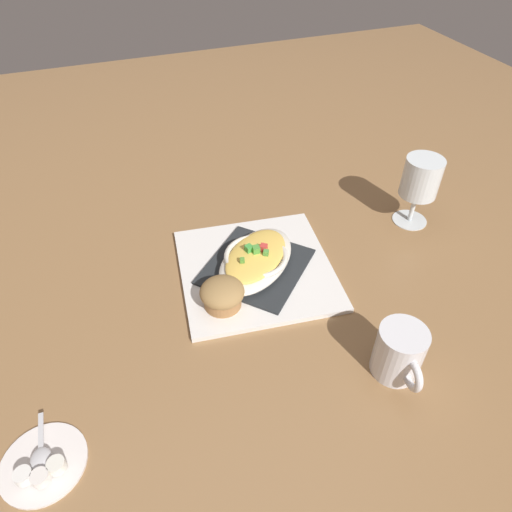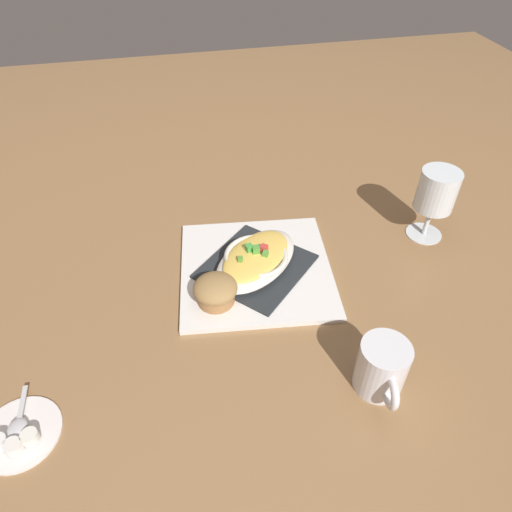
{
  "view_description": "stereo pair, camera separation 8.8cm",
  "coord_description": "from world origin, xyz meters",
  "px_view_note": "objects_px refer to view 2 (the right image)",
  "views": [
    {
      "loc": [
        0.23,
        0.61,
        0.64
      ],
      "look_at": [
        0.0,
        0.0,
        0.04
      ],
      "focal_mm": 32.09,
      "sensor_mm": 36.0,
      "label": 1
    },
    {
      "loc": [
        0.14,
        0.64,
        0.64
      ],
      "look_at": [
        0.0,
        0.0,
        0.04
      ],
      "focal_mm": 32.09,
      "sensor_mm": 36.0,
      "label": 2
    }
  ],
  "objects_px": {
    "square_plate": "(256,269)",
    "coffee_mug": "(381,370)",
    "spoon": "(18,427)",
    "creamer_cup_2": "(30,437)",
    "gratin_dish": "(256,258)",
    "muffin": "(216,291)",
    "creamer_cup_1": "(13,447)",
    "stemmed_glass": "(436,194)",
    "creamer_saucer": "(20,433)"
  },
  "relations": [
    {
      "from": "stemmed_glass",
      "to": "creamer_cup_2",
      "type": "distance_m",
      "value": 0.83
    },
    {
      "from": "square_plate",
      "to": "coffee_mug",
      "type": "xyz_separation_m",
      "value": [
        -0.13,
        0.29,
        0.04
      ]
    },
    {
      "from": "stemmed_glass",
      "to": "spoon",
      "type": "xyz_separation_m",
      "value": [
        0.79,
        0.29,
        -0.09
      ]
    },
    {
      "from": "coffee_mug",
      "to": "stemmed_glass",
      "type": "bearing_deg",
      "value": -127.73
    },
    {
      "from": "coffee_mug",
      "to": "stemmed_glass",
      "type": "relative_size",
      "value": 0.7
    },
    {
      "from": "spoon",
      "to": "creamer_cup_1",
      "type": "xyz_separation_m",
      "value": [
        0.0,
        0.03,
        0.0
      ]
    },
    {
      "from": "square_plate",
      "to": "muffin",
      "type": "relative_size",
      "value": 3.67
    },
    {
      "from": "stemmed_glass",
      "to": "creamer_saucer",
      "type": "relative_size",
      "value": 1.33
    },
    {
      "from": "gratin_dish",
      "to": "muffin",
      "type": "xyz_separation_m",
      "value": [
        0.09,
        0.07,
        0.0
      ]
    },
    {
      "from": "creamer_cup_1",
      "to": "creamer_saucer",
      "type": "bearing_deg",
      "value": -91.01
    },
    {
      "from": "coffee_mug",
      "to": "stemmed_glass",
      "type": "height_order",
      "value": "stemmed_glass"
    },
    {
      "from": "square_plate",
      "to": "creamer_cup_2",
      "type": "height_order",
      "value": "creamer_cup_2"
    },
    {
      "from": "muffin",
      "to": "creamer_cup_2",
      "type": "bearing_deg",
      "value": 34.51
    },
    {
      "from": "muffin",
      "to": "creamer_saucer",
      "type": "xyz_separation_m",
      "value": [
        0.32,
        0.19,
        -0.03
      ]
    },
    {
      "from": "creamer_cup_1",
      "to": "creamer_cup_2",
      "type": "bearing_deg",
      "value": -155.23
    },
    {
      "from": "coffee_mug",
      "to": "spoon",
      "type": "distance_m",
      "value": 0.54
    },
    {
      "from": "creamer_cup_2",
      "to": "spoon",
      "type": "bearing_deg",
      "value": -45.05
    },
    {
      "from": "muffin",
      "to": "creamer_saucer",
      "type": "distance_m",
      "value": 0.37
    },
    {
      "from": "square_plate",
      "to": "muffin",
      "type": "xyz_separation_m",
      "value": [
        0.09,
        0.07,
        0.03
      ]
    },
    {
      "from": "gratin_dish",
      "to": "creamer_saucer",
      "type": "relative_size",
      "value": 1.97
    },
    {
      "from": "square_plate",
      "to": "coffee_mug",
      "type": "height_order",
      "value": "coffee_mug"
    },
    {
      "from": "gratin_dish",
      "to": "coffee_mug",
      "type": "xyz_separation_m",
      "value": [
        -0.13,
        0.29,
        0.01
      ]
    },
    {
      "from": "creamer_saucer",
      "to": "creamer_cup_2",
      "type": "bearing_deg",
      "value": 140.56
    },
    {
      "from": "creamer_saucer",
      "to": "creamer_cup_2",
      "type": "xyz_separation_m",
      "value": [
        -0.02,
        0.02,
        0.01
      ]
    },
    {
      "from": "gratin_dish",
      "to": "coffee_mug",
      "type": "relative_size",
      "value": 2.13
    },
    {
      "from": "spoon",
      "to": "creamer_cup_2",
      "type": "height_order",
      "value": "creamer_cup_2"
    },
    {
      "from": "muffin",
      "to": "coffee_mug",
      "type": "relative_size",
      "value": 0.74
    },
    {
      "from": "gratin_dish",
      "to": "creamer_cup_2",
      "type": "distance_m",
      "value": 0.47
    },
    {
      "from": "muffin",
      "to": "creamer_cup_2",
      "type": "distance_m",
      "value": 0.36
    },
    {
      "from": "stemmed_glass",
      "to": "gratin_dish",
      "type": "bearing_deg",
      "value": 5.08
    },
    {
      "from": "creamer_cup_1",
      "to": "coffee_mug",
      "type": "bearing_deg",
      "value": 179.02
    },
    {
      "from": "stemmed_glass",
      "to": "creamer_saucer",
      "type": "height_order",
      "value": "stemmed_glass"
    },
    {
      "from": "creamer_saucer",
      "to": "spoon",
      "type": "xyz_separation_m",
      "value": [
        -0.0,
        -0.0,
        0.01
      ]
    },
    {
      "from": "coffee_mug",
      "to": "creamer_cup_2",
      "type": "relative_size",
      "value": 4.54
    },
    {
      "from": "stemmed_glass",
      "to": "creamer_cup_1",
      "type": "height_order",
      "value": "stemmed_glass"
    },
    {
      "from": "square_plate",
      "to": "creamer_cup_1",
      "type": "relative_size",
      "value": 12.26
    },
    {
      "from": "muffin",
      "to": "spoon",
      "type": "relative_size",
      "value": 0.88
    },
    {
      "from": "gratin_dish",
      "to": "muffin",
      "type": "height_order",
      "value": "gratin_dish"
    },
    {
      "from": "gratin_dish",
      "to": "creamer_cup_2",
      "type": "height_order",
      "value": "gratin_dish"
    },
    {
      "from": "stemmed_glass",
      "to": "creamer_saucer",
      "type": "bearing_deg",
      "value": 20.25
    },
    {
      "from": "coffee_mug",
      "to": "creamer_saucer",
      "type": "height_order",
      "value": "coffee_mug"
    },
    {
      "from": "creamer_cup_1",
      "to": "creamer_cup_2",
      "type": "relative_size",
      "value": 1.0
    },
    {
      "from": "square_plate",
      "to": "creamer_saucer",
      "type": "relative_size",
      "value": 2.5
    },
    {
      "from": "coffee_mug",
      "to": "creamer_saucer",
      "type": "xyz_separation_m",
      "value": [
        0.54,
        -0.04,
        -0.04
      ]
    },
    {
      "from": "coffee_mug",
      "to": "creamer_cup_1",
      "type": "height_order",
      "value": "coffee_mug"
    },
    {
      "from": "gratin_dish",
      "to": "stemmed_glass",
      "type": "relative_size",
      "value": 1.49
    },
    {
      "from": "creamer_saucer",
      "to": "creamer_cup_1",
      "type": "distance_m",
      "value": 0.03
    },
    {
      "from": "stemmed_glass",
      "to": "spoon",
      "type": "distance_m",
      "value": 0.84
    },
    {
      "from": "square_plate",
      "to": "coffee_mug",
      "type": "distance_m",
      "value": 0.32
    },
    {
      "from": "creamer_cup_1",
      "to": "gratin_dish",
      "type": "bearing_deg",
      "value": -145.13
    }
  ]
}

